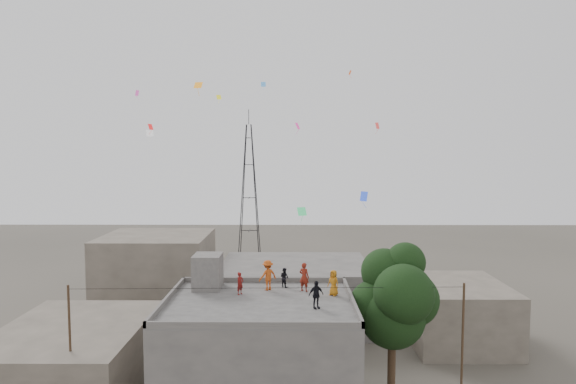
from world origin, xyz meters
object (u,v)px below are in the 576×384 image
at_px(tree, 395,299).
at_px(person_red_adult, 304,277).
at_px(stair_head_box, 208,271).
at_px(person_dark_adult, 316,295).
at_px(transmission_tower, 249,191).

distance_m(tree, person_red_adult, 5.20).
bearing_deg(stair_head_box, person_dark_adult, -31.07).
relative_size(transmission_tower, person_dark_adult, 14.07).
xyz_separation_m(transmission_tower, person_dark_adult, (6.95, -41.11, -2.26)).
height_order(tree, person_red_adult, tree).
xyz_separation_m(transmission_tower, person_red_adult, (6.43, -37.98, -2.14)).
distance_m(stair_head_box, person_red_adult, 5.67).
height_order(tree, person_dark_adult, tree).
bearing_deg(transmission_tower, person_dark_adult, -80.40).
bearing_deg(transmission_tower, tree, -73.91).
xyz_separation_m(person_red_adult, person_dark_adult, (0.52, -3.13, -0.12)).
relative_size(transmission_tower, person_red_adult, 12.09).
height_order(stair_head_box, person_dark_adult, stair_head_box).
relative_size(stair_head_box, person_dark_adult, 1.41).
bearing_deg(person_dark_adult, stair_head_box, 124.56).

